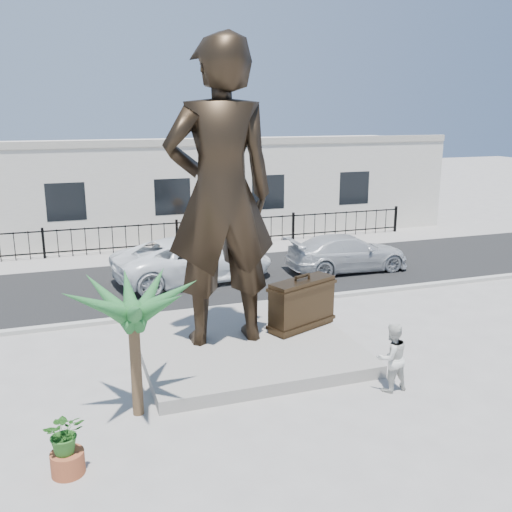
{
  "coord_description": "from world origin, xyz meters",
  "views": [
    {
      "loc": [
        -4.55,
        -11.41,
        5.95
      ],
      "look_at": [
        0.0,
        2.0,
        2.3
      ],
      "focal_mm": 40.0,
      "sensor_mm": 36.0,
      "label": 1
    }
  ],
  "objects_px": {
    "suitcase": "(302,304)",
    "tourist": "(392,357)",
    "statue": "(221,195)",
    "car_white": "(194,259)"
  },
  "relations": [
    {
      "from": "statue",
      "to": "tourist",
      "type": "height_order",
      "value": "statue"
    },
    {
      "from": "statue",
      "to": "car_white",
      "type": "distance_m",
      "value": 6.95
    },
    {
      "from": "statue",
      "to": "car_white",
      "type": "xyz_separation_m",
      "value": [
        0.64,
        6.15,
        -3.17
      ]
    },
    {
      "from": "suitcase",
      "to": "tourist",
      "type": "height_order",
      "value": "suitcase"
    },
    {
      "from": "car_white",
      "to": "suitcase",
      "type": "bearing_deg",
      "value": -174.52
    },
    {
      "from": "suitcase",
      "to": "tourist",
      "type": "bearing_deg",
      "value": -100.78
    },
    {
      "from": "suitcase",
      "to": "car_white",
      "type": "height_order",
      "value": "suitcase"
    },
    {
      "from": "suitcase",
      "to": "tourist",
      "type": "distance_m",
      "value": 3.39
    },
    {
      "from": "statue",
      "to": "suitcase",
      "type": "height_order",
      "value": "statue"
    },
    {
      "from": "tourist",
      "to": "car_white",
      "type": "bearing_deg",
      "value": -80.37
    }
  ]
}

